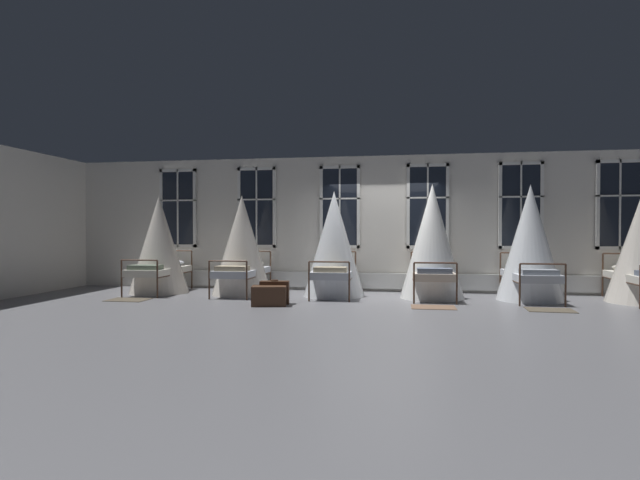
{
  "coord_description": "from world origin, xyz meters",
  "views": [
    {
      "loc": [
        0.47,
        -10.46,
        1.4
      ],
      "look_at": [
        -1.31,
        0.23,
        1.21
      ],
      "focal_mm": 28.22,
      "sensor_mm": 36.0,
      "label": 1
    }
  ],
  "objects_px": {
    "cot_fifth": "(530,244)",
    "cot_fourth": "(432,243)",
    "cot_second": "(242,247)",
    "cot_third": "(334,246)",
    "cot_first": "(159,246)",
    "travel_trunk": "(269,296)",
    "suitcase_dark": "(275,292)"
  },
  "relations": [
    {
      "from": "cot_third",
      "to": "cot_first",
      "type": "bearing_deg",
      "value": 89.42
    },
    {
      "from": "cot_first",
      "to": "cot_fourth",
      "type": "distance_m",
      "value": 6.08
    },
    {
      "from": "cot_first",
      "to": "cot_fifth",
      "type": "bearing_deg",
      "value": -90.34
    },
    {
      "from": "cot_second",
      "to": "cot_fifth",
      "type": "relative_size",
      "value": 0.93
    },
    {
      "from": "cot_first",
      "to": "suitcase_dark",
      "type": "bearing_deg",
      "value": -113.83
    },
    {
      "from": "cot_second",
      "to": "suitcase_dark",
      "type": "bearing_deg",
      "value": -139.89
    },
    {
      "from": "cot_fifth",
      "to": "cot_second",
      "type": "bearing_deg",
      "value": 89.87
    },
    {
      "from": "cot_fourth",
      "to": "suitcase_dark",
      "type": "xyz_separation_m",
      "value": [
        -3.04,
        -1.36,
        -0.93
      ]
    },
    {
      "from": "cot_fourth",
      "to": "travel_trunk",
      "type": "xyz_separation_m",
      "value": [
        -3.08,
        -1.61,
        -0.97
      ]
    },
    {
      "from": "suitcase_dark",
      "to": "travel_trunk",
      "type": "xyz_separation_m",
      "value": [
        -0.04,
        -0.25,
        -0.04
      ]
    },
    {
      "from": "cot_second",
      "to": "cot_fourth",
      "type": "xyz_separation_m",
      "value": [
        4.12,
        0.06,
        0.1
      ]
    },
    {
      "from": "cot_first",
      "to": "cot_second",
      "type": "distance_m",
      "value": 1.96
    },
    {
      "from": "cot_second",
      "to": "cot_third",
      "type": "height_order",
      "value": "cot_third"
    },
    {
      "from": "cot_fifth",
      "to": "cot_fourth",
      "type": "bearing_deg",
      "value": 89.2
    },
    {
      "from": "travel_trunk",
      "to": "cot_second",
      "type": "bearing_deg",
      "value": 123.88
    },
    {
      "from": "cot_third",
      "to": "cot_second",
      "type": "bearing_deg",
      "value": 89.93
    },
    {
      "from": "cot_third",
      "to": "cot_fifth",
      "type": "height_order",
      "value": "cot_fifth"
    },
    {
      "from": "cot_third",
      "to": "cot_fifth",
      "type": "distance_m",
      "value": 4.01
    },
    {
      "from": "cot_first",
      "to": "travel_trunk",
      "type": "bearing_deg",
      "value": -117.95
    },
    {
      "from": "travel_trunk",
      "to": "suitcase_dark",
      "type": "bearing_deg",
      "value": 80.65
    },
    {
      "from": "cot_second",
      "to": "travel_trunk",
      "type": "height_order",
      "value": "cot_second"
    },
    {
      "from": "cot_second",
      "to": "suitcase_dark",
      "type": "height_order",
      "value": "cot_second"
    },
    {
      "from": "cot_second",
      "to": "cot_fifth",
      "type": "distance_m",
      "value": 6.06
    },
    {
      "from": "cot_first",
      "to": "travel_trunk",
      "type": "relative_size",
      "value": 3.45
    },
    {
      "from": "cot_first",
      "to": "cot_second",
      "type": "bearing_deg",
      "value": -90.49
    },
    {
      "from": "cot_second",
      "to": "travel_trunk",
      "type": "relative_size",
      "value": 3.43
    },
    {
      "from": "cot_first",
      "to": "cot_fourth",
      "type": "bearing_deg",
      "value": -90.14
    },
    {
      "from": "cot_third",
      "to": "cot_fifth",
      "type": "xyz_separation_m",
      "value": [
        4.01,
        0.01,
        0.04
      ]
    },
    {
      "from": "cot_third",
      "to": "suitcase_dark",
      "type": "distance_m",
      "value": 1.88
    },
    {
      "from": "cot_first",
      "to": "cot_third",
      "type": "relative_size",
      "value": 0.98
    },
    {
      "from": "cot_second",
      "to": "travel_trunk",
      "type": "distance_m",
      "value": 2.06
    },
    {
      "from": "cot_fifth",
      "to": "cot_third",
      "type": "bearing_deg",
      "value": 89.45
    }
  ]
}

